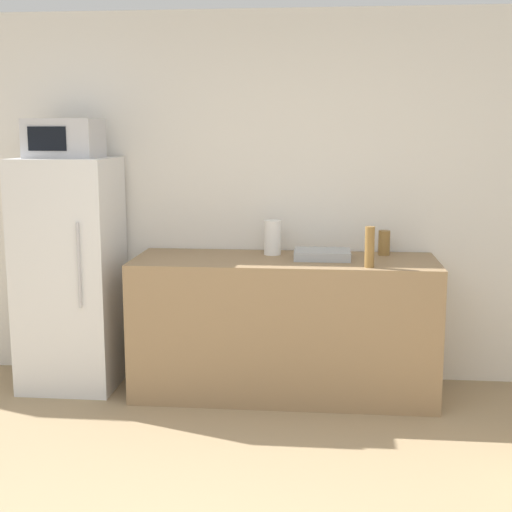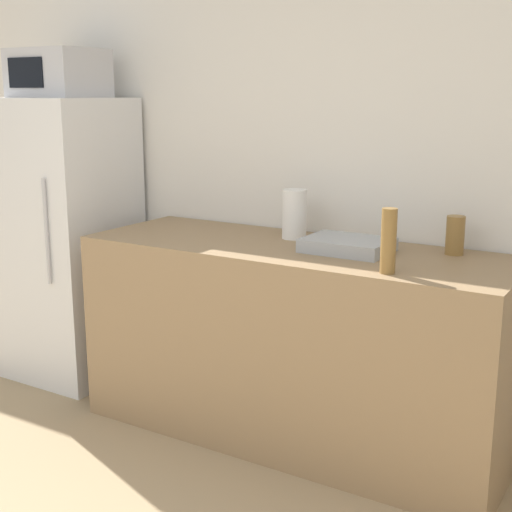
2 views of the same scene
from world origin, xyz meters
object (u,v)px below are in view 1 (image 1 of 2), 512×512
refrigerator (71,274)px  bottle_short (384,243)px  bottle_tall (370,247)px  paper_towel_roll (273,237)px  microwave (64,138)px

refrigerator → bottle_short: 2.18m
bottle_tall → paper_towel_roll: (-0.64, 0.41, -0.01)m
bottle_tall → refrigerator: bearing=172.2°
microwave → refrigerator: bearing=72.1°
paper_towel_roll → bottle_tall: bearing=-32.8°
refrigerator → microwave: size_ratio=3.44×
refrigerator → bottle_short: refrigerator is taller
bottle_tall → bottle_short: bearing=74.8°
bottle_tall → paper_towel_roll: size_ratio=1.08×
refrigerator → microwave: (-0.00, -0.00, 0.93)m
refrigerator → bottle_short: (2.16, 0.19, 0.22)m
bottle_short → paper_towel_roll: size_ratio=0.71×
microwave → paper_towel_roll: bearing=5.5°
microwave → paper_towel_roll: size_ratio=1.95×
bottle_short → microwave: bearing=-175.0°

